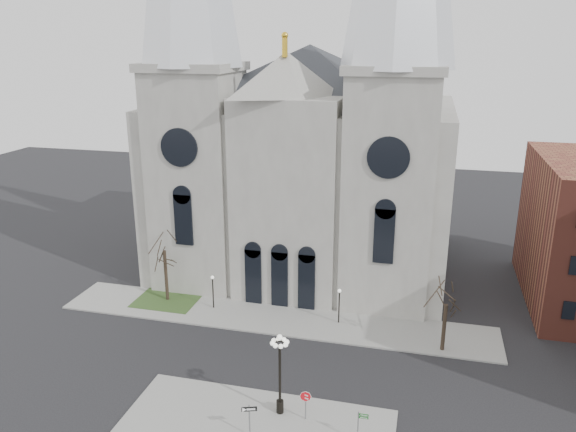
% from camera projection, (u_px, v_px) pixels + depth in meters
% --- Properties ---
extents(ground, '(160.00, 160.00, 0.00)m').
position_uv_depth(ground, '(233.00, 387.00, 41.32)').
color(ground, black).
rests_on(ground, ground).
extents(sidewalk_far, '(40.00, 6.00, 0.14)m').
position_uv_depth(sidewalk_far, '(273.00, 318.00, 51.47)').
color(sidewalk_far, gray).
rests_on(sidewalk_far, ground).
extents(grass_patch, '(6.00, 5.00, 0.18)m').
position_uv_depth(grass_patch, '(168.00, 300.00, 54.96)').
color(grass_patch, '#2E471E').
rests_on(grass_patch, ground).
extents(cathedral, '(33.00, 26.66, 54.00)m').
position_uv_depth(cathedral, '(303.00, 101.00, 56.91)').
color(cathedral, '#98958E').
rests_on(cathedral, ground).
extents(tree_left, '(3.20, 3.20, 7.50)m').
position_uv_depth(tree_left, '(164.00, 247.00, 53.31)').
color(tree_left, black).
rests_on(tree_left, ground).
extents(tree_right, '(3.20, 3.20, 6.00)m').
position_uv_depth(tree_right, '(446.00, 302.00, 44.79)').
color(tree_right, black).
rests_on(tree_right, ground).
extents(ped_lamp_left, '(0.32, 0.32, 3.26)m').
position_uv_depth(ped_lamp_left, '(213.00, 286.00, 52.65)').
color(ped_lamp_left, black).
rests_on(ped_lamp_left, sidewalk_far).
extents(ped_lamp_right, '(0.32, 0.32, 3.26)m').
position_uv_depth(ped_lamp_right, '(339.00, 300.00, 49.85)').
color(ped_lamp_right, black).
rests_on(ped_lamp_right, sidewalk_far).
extents(stop_sign, '(0.76, 0.23, 2.17)m').
position_uv_depth(stop_sign, '(306.00, 399.00, 37.16)').
color(stop_sign, slate).
rests_on(stop_sign, sidewalk_near).
extents(globe_lamp, '(1.66, 1.66, 5.95)m').
position_uv_depth(globe_lamp, '(280.00, 364.00, 37.19)').
color(globe_lamp, black).
rests_on(globe_lamp, sidewalk_near).
extents(one_way_sign, '(0.95, 0.37, 2.27)m').
position_uv_depth(one_way_sign, '(249.00, 415.00, 35.62)').
color(one_way_sign, slate).
rests_on(one_way_sign, sidewalk_near).
extents(street_name_sign, '(0.68, 0.09, 2.11)m').
position_uv_depth(street_name_sign, '(359.00, 424.00, 35.24)').
color(street_name_sign, slate).
rests_on(street_name_sign, sidewalk_near).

